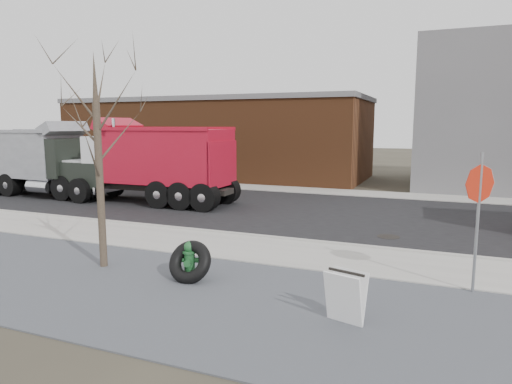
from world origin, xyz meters
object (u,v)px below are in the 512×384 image
at_px(truck_tire, 190,262).
at_px(dump_truck_red_b, 146,160).
at_px(sandwich_board, 346,297).
at_px(fire_hydrant, 189,262).
at_px(stop_sign, 479,199).
at_px(dump_truck_grey, 43,159).

bearing_deg(truck_tire, dump_truck_red_b, 130.32).
height_order(sandwich_board, dump_truck_red_b, dump_truck_red_b).
relative_size(fire_hydrant, stop_sign, 0.30).
bearing_deg(truck_tire, dump_truck_grey, 147.82).
distance_m(fire_hydrant, dump_truck_red_b, 11.05).
distance_m(stop_sign, sandwich_board, 3.63).
bearing_deg(fire_hydrant, stop_sign, -2.04).
distance_m(truck_tire, sandwich_board, 3.79).
xyz_separation_m(fire_hydrant, truck_tire, (0.09, -0.13, 0.04)).
height_order(truck_tire, dump_truck_red_b, dump_truck_red_b).
height_order(fire_hydrant, stop_sign, stop_sign).
height_order(truck_tire, sandwich_board, sandwich_board).
distance_m(sandwich_board, dump_truck_grey, 19.31).
relative_size(fire_hydrant, dump_truck_red_b, 0.10).
bearing_deg(dump_truck_red_b, sandwich_board, 139.02).
bearing_deg(stop_sign, truck_tire, 172.26).
height_order(stop_sign, dump_truck_red_b, dump_truck_red_b).
relative_size(sandwich_board, dump_truck_grey, 0.12).
relative_size(sandwich_board, dump_truck_red_b, 0.11).
height_order(fire_hydrant, truck_tire, truck_tire).
bearing_deg(sandwich_board, stop_sign, 64.59).
xyz_separation_m(truck_tire, dump_truck_grey, (-13.23, 8.33, 1.39)).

